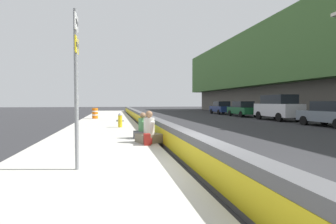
{
  "coord_description": "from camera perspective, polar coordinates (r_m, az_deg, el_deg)",
  "views": [
    {
      "loc": [
        -6.21,
        2.0,
        1.68
      ],
      "look_at": [
        9.28,
        -1.11,
        1.06
      ],
      "focal_mm": 28.61,
      "sensor_mm": 36.0,
      "label": 1
    }
  ],
  "objects": [
    {
      "name": "ground_plane",
      "position": [
        6.74,
        6.47,
        -12.23
      ],
      "size": [
        160.0,
        160.0,
        0.0
      ],
      "primitive_type": "plane",
      "color": "#2B2B2D",
      "rests_on": "ground"
    },
    {
      "name": "sidewalk_strip",
      "position": [
        6.44,
        -17.15,
        -12.33
      ],
      "size": [
        80.0,
        4.4,
        0.14
      ],
      "primitive_type": "cube",
      "color": "#B5B2A8",
      "rests_on": "ground_plane"
    },
    {
      "name": "jersey_barrier",
      "position": [
        6.64,
        6.45,
        -8.68
      ],
      "size": [
        76.0,
        0.45,
        0.85
      ],
      "color": "#545456",
      "rests_on": "ground_plane"
    },
    {
      "name": "route_sign_post",
      "position": [
        6.38,
        -18.95,
        6.89
      ],
      "size": [
        0.44,
        0.09,
        3.6
      ],
      "color": "gray",
      "rests_on": "sidewalk_strip"
    },
    {
      "name": "fire_hydrant",
      "position": [
        16.27,
        -10.17,
        -1.65
      ],
      "size": [
        0.26,
        0.46,
        0.88
      ],
      "color": "gold",
      "rests_on": "sidewalk_strip"
    },
    {
      "name": "seated_person_foreground",
      "position": [
        10.14,
        -4.05,
        -4.37
      ],
      "size": [
        0.98,
        1.05,
        1.2
      ],
      "color": "#706651",
      "rests_on": "sidewalk_strip"
    },
    {
      "name": "seated_person_middle",
      "position": [
        11.33,
        -5.38,
        -3.86
      ],
      "size": [
        0.69,
        0.79,
        1.08
      ],
      "color": "#424247",
      "rests_on": "sidewalk_strip"
    },
    {
      "name": "backpack",
      "position": [
        9.56,
        -4.42,
        -5.86
      ],
      "size": [
        0.32,
        0.28,
        0.4
      ],
      "color": "maroon",
      "rests_on": "sidewalk_strip"
    },
    {
      "name": "construction_barrel",
      "position": [
        25.05,
        -15.29,
        -0.27
      ],
      "size": [
        0.54,
        0.54,
        0.95
      ],
      "color": "orange",
      "rests_on": "sidewalk_strip"
    },
    {
      "name": "parked_car_third",
      "position": [
        20.86,
        31.43,
        -0.34
      ],
      "size": [
        4.56,
        2.06,
        1.71
      ],
      "color": "slate",
      "rests_on": "ground_plane"
    },
    {
      "name": "parked_car_fourth",
      "position": [
        25.71,
        22.37,
        0.96
      ],
      "size": [
        4.83,
        2.12,
        2.28
      ],
      "color": "silver",
      "rests_on": "ground_plane"
    },
    {
      "name": "parked_car_midline",
      "position": [
        31.05,
        15.62,
        0.65
      ],
      "size": [
        4.52,
        1.99,
        1.71
      ],
      "color": "#145128",
      "rests_on": "ground_plane"
    },
    {
      "name": "parked_car_far",
      "position": [
        36.69,
        11.28,
        0.92
      ],
      "size": [
        4.56,
        2.06,
        1.71
      ],
      "color": "navy",
      "rests_on": "ground_plane"
    }
  ]
}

